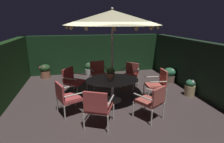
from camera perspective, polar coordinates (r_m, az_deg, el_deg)
ground_plane at (r=5.94m, az=-0.76°, el=-9.39°), size 6.82×7.28×0.02m
hedge_backdrop_rear at (r=8.96m, az=-5.05°, el=5.59°), size 6.82×0.30×1.85m
hedge_backdrop_right at (r=6.97m, az=26.53°, el=0.91°), size 0.30×7.28×1.85m
patio_dining_table at (r=5.72m, az=0.07°, el=-3.68°), size 1.68×1.35×0.74m
patio_umbrella at (r=5.39m, az=0.08°, el=16.74°), size 2.83×2.83×2.89m
centerpiece_planter at (r=5.49m, az=-0.50°, el=-0.55°), size 0.29×0.29×0.41m
patio_chair_north at (r=7.12m, az=-4.34°, el=-0.15°), size 0.72×0.70×0.97m
patio_chair_northeast at (r=6.47m, az=-12.45°, el=-2.46°), size 0.87×0.87×0.92m
patio_chair_east at (r=5.11m, az=-14.33°, el=-7.55°), size 0.78×0.82×0.93m
patio_chair_southeast at (r=4.38m, az=-4.54°, el=-10.80°), size 0.82×0.82×0.99m
patio_chair_south at (r=4.82m, az=12.57°, el=-8.79°), size 0.80×0.82×0.94m
patio_chair_southwest at (r=6.12m, az=14.46°, el=-3.40°), size 0.65×0.61×0.98m
patio_chair_west at (r=7.05m, az=5.95°, el=-0.49°), size 0.79×0.79×0.92m
potted_plant_left_far at (r=8.75m, az=-7.00°, el=0.99°), size 0.49×0.49×0.58m
potted_plant_back_left at (r=8.67m, az=-20.44°, el=0.27°), size 0.48×0.47×0.62m
potted_plant_back_center at (r=6.82m, az=23.49°, el=-4.73°), size 0.35×0.35×0.56m
potted_plant_front_corner at (r=7.98m, az=17.76°, el=-0.96°), size 0.50×0.50×0.61m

